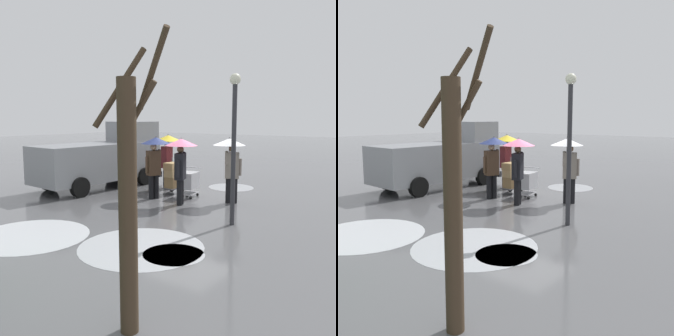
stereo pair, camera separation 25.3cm
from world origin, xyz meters
TOP-DOWN VIEW (x-y plane):
  - ground_plane at (0.00, 0.00)m, footprint 90.00×90.00m
  - slush_patch_near_cluster at (0.88, 5.47)m, footprint 2.74×2.74m
  - slush_patch_under_van at (-0.04, -2.91)m, footprint 1.78×1.78m
  - slush_patch_mid_street at (-1.73, 4.48)m, footprint 2.73×2.73m
  - slush_patch_far_side at (-2.55, 4.42)m, footprint 1.28×1.28m
  - cargo_van_parked_right at (4.16, 0.03)m, footprint 2.43×5.45m
  - shopping_cart_vendor at (0.29, -0.37)m, footprint 0.68×0.90m
  - hand_dolly_boxes at (1.09, -0.47)m, footprint 0.53×0.71m
  - pedestrian_pink_side at (1.09, 0.51)m, footprint 1.04×1.04m
  - pedestrian_black_side at (1.76, -1.08)m, footprint 1.04×1.04m
  - pedestrian_white_side at (-0.11, 0.69)m, footprint 1.04×1.04m
  - pedestrian_far_side at (-1.28, -0.43)m, footprint 1.04×1.04m
  - bare_tree_near at (-3.71, 6.97)m, footprint 1.02×0.67m
  - street_lamp at (-2.51, 1.78)m, footprint 0.28×0.28m

SIDE VIEW (x-z plane):
  - ground_plane at x=0.00m, z-range 0.00..0.00m
  - slush_patch_near_cluster at x=0.88m, z-range 0.00..0.01m
  - slush_patch_under_van at x=-0.04m, z-range 0.00..0.01m
  - slush_patch_mid_street at x=-1.73m, z-range 0.00..0.01m
  - slush_patch_far_side at x=-2.55m, z-range 0.00..0.01m
  - shopping_cart_vendor at x=0.29m, z-range 0.06..1.08m
  - hand_dolly_boxes at x=1.09m, z-range 0.02..1.34m
  - cargo_van_parked_right at x=4.16m, z-range -0.12..2.48m
  - pedestrian_pink_side at x=1.09m, z-range 0.51..2.66m
  - pedestrian_black_side at x=1.76m, z-range 0.51..2.66m
  - pedestrian_white_side at x=-0.11m, z-range 0.51..2.66m
  - pedestrian_far_side at x=-1.28m, z-range 0.51..2.66m
  - bare_tree_near at x=-3.71m, z-range -0.14..3.70m
  - street_lamp at x=-2.51m, z-range 0.44..4.30m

